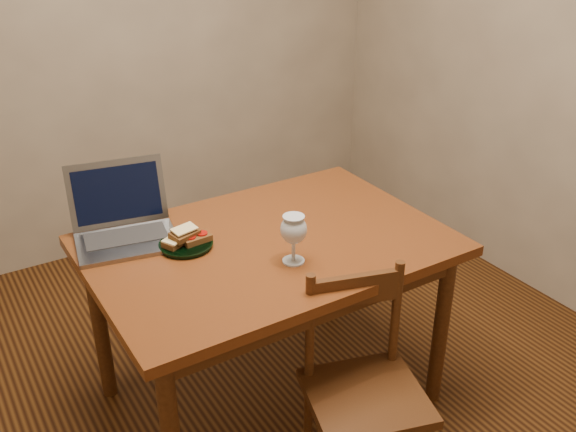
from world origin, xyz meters
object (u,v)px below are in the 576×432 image
chair (364,381)px  laptop (123,219)px  table (268,261)px  milk_glass (294,239)px  plate (186,245)px

chair → laptop: (-0.49, 0.86, 0.37)m
table → milk_glass: bearing=-90.1°
milk_glass → laptop: size_ratio=0.44×
chair → plate: size_ratio=2.37×
table → laptop: size_ratio=3.13×
milk_glass → table: bearing=89.9°
table → plate: size_ratio=6.57×
plate → milk_glass: size_ratio=1.10×
table → laptop: laptop is taller
milk_glass → laptop: 0.67m
table → laptop: bearing=143.2°
plate → milk_glass: 0.41m
milk_glass → chair: bearing=-81.3°
chair → milk_glass: (-0.05, 0.36, 0.39)m
chair → laptop: 1.06m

